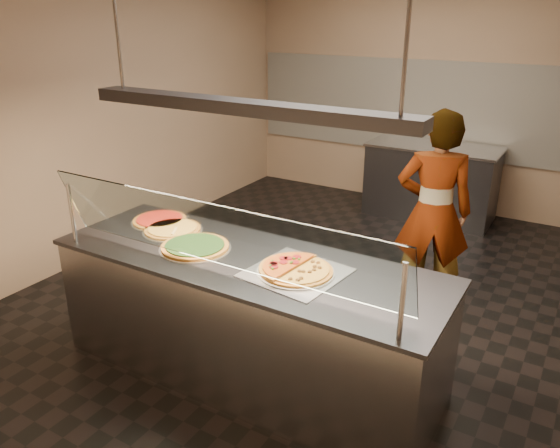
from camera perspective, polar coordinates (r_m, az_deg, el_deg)
The scene contains 18 objects.
ground at distance 5.21m, azimuth 4.39°, elevation -7.33°, with size 5.00×6.00×0.02m, color black.
wall_back at distance 7.45m, azimuth 15.51°, elevation 13.13°, with size 5.00×0.02×3.00m, color tan.
wall_left at distance 6.18m, azimuth -16.88°, elevation 11.35°, with size 0.02×6.00×3.00m, color tan.
tile_band at distance 7.46m, azimuth 15.29°, elevation 11.59°, with size 4.90×0.02×1.20m, color silver.
serving_counter at distance 3.93m, azimuth -3.43°, elevation -9.73°, with size 2.78×0.94×0.93m.
sneeze_guard at distance 3.34m, azimuth -7.01°, elevation -1.16°, with size 2.54×0.18×0.54m.
perforated_tray at distance 3.51m, azimuth 1.68°, elevation -5.03°, with size 0.63×0.63×0.01m.
half_pizza_pepperoni at distance 3.55m, azimuth 0.07°, elevation -4.21°, with size 0.29×0.50×0.05m.
half_pizza_sausage at distance 3.45m, azimuth 3.35°, elevation -5.17°, with size 0.29×0.50×0.04m.
pizza_spinach at distance 3.89m, azimuth -8.84°, elevation -2.31°, with size 0.51×0.51×0.03m.
pizza_cheese at distance 4.23m, azimuth -11.12°, elevation -0.49°, with size 0.45×0.45×0.03m.
pizza_tomato at distance 4.44m, azimuth -12.41°, elevation 0.45°, with size 0.45×0.45×0.03m.
pizza_spatula at distance 4.10m, azimuth -10.56°, elevation -1.00°, with size 0.26×0.20×0.02m.
prep_table at distance 7.18m, azimuth 15.49°, elevation 4.33°, with size 1.59×0.74×0.93m.
worker at distance 4.85m, azimuth 15.74°, elevation 1.22°, with size 0.65×0.42×1.77m, color #242229.
heat_lamp_housing at distance 3.40m, azimuth -3.99°, elevation 12.11°, with size 2.30×0.18×0.08m, color #3D3D42.
lamp_rod_left at distance 4.01m, azimuth -16.86°, elevation 20.57°, with size 0.02×0.02×1.01m, color #B7B7BC.
lamp_rod_right at distance 2.90m, azimuth 13.34°, elevation 20.78°, with size 0.02×0.02×1.01m, color #B7B7BC.
Camera 1 is at (1.99, -4.10, 2.52)m, focal length 35.00 mm.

